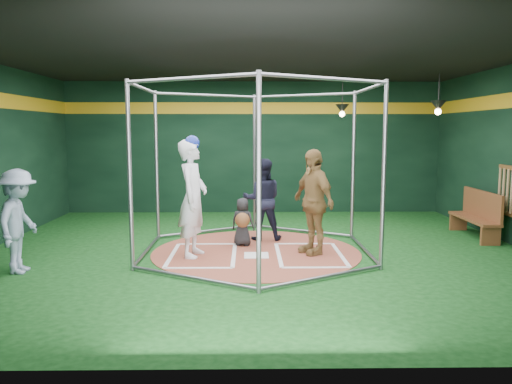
{
  "coord_description": "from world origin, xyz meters",
  "views": [
    {
      "loc": [
        -0.14,
        -8.93,
        2.23
      ],
      "look_at": [
        0.0,
        0.1,
        1.1
      ],
      "focal_mm": 35.0,
      "sensor_mm": 36.0,
      "label": 1
    }
  ],
  "objects_px": {
    "visitor_leopard": "(313,202)",
    "umpire": "(262,199)",
    "batter_figure": "(193,197)",
    "dugout_bench": "(478,214)"
  },
  "relations": [
    {
      "from": "batter_figure",
      "to": "umpire",
      "type": "relative_size",
      "value": 1.29
    },
    {
      "from": "visitor_leopard",
      "to": "umpire",
      "type": "bearing_deg",
      "value": -169.71
    },
    {
      "from": "batter_figure",
      "to": "dugout_bench",
      "type": "bearing_deg",
      "value": 14.67
    },
    {
      "from": "batter_figure",
      "to": "visitor_leopard",
      "type": "bearing_deg",
      "value": 4.49
    },
    {
      "from": "batter_figure",
      "to": "umpire",
      "type": "xyz_separation_m",
      "value": [
        1.25,
        1.31,
        -0.22
      ]
    },
    {
      "from": "visitor_leopard",
      "to": "dugout_bench",
      "type": "xyz_separation_m",
      "value": [
        3.61,
        1.34,
        -0.45
      ]
    },
    {
      "from": "umpire",
      "to": "batter_figure",
      "type": "bearing_deg",
      "value": 44.19
    },
    {
      "from": "dugout_bench",
      "to": "visitor_leopard",
      "type": "bearing_deg",
      "value": -159.69
    },
    {
      "from": "visitor_leopard",
      "to": "dugout_bench",
      "type": "distance_m",
      "value": 3.87
    },
    {
      "from": "batter_figure",
      "to": "dugout_bench",
      "type": "height_order",
      "value": "batter_figure"
    }
  ]
}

